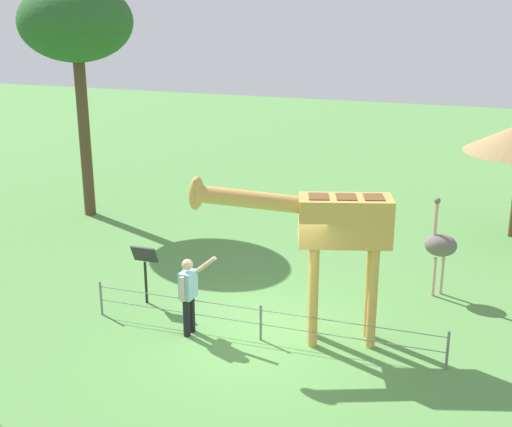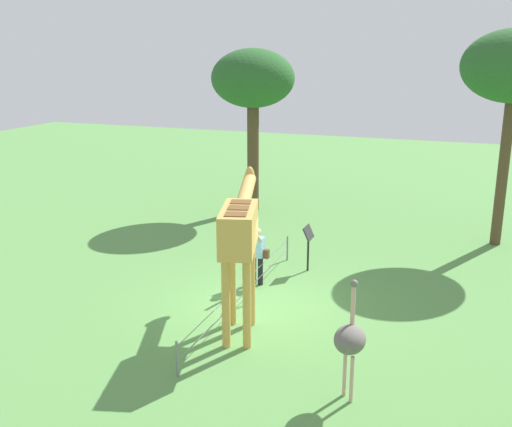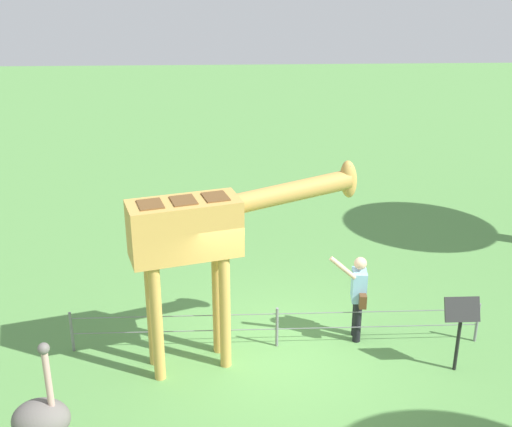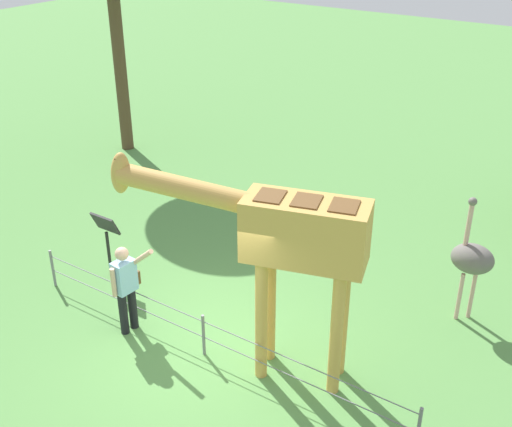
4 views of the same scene
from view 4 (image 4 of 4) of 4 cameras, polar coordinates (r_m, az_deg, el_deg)
ground_plane at (r=10.46m, az=-3.97°, el=-11.88°), size 60.00×60.00×0.00m
giraffe at (r=8.74m, az=2.45°, el=-2.26°), size 3.74×1.51×3.28m
visitor at (r=10.50m, az=-11.57°, el=-6.22°), size 0.70×0.59×1.67m
ostrich at (r=11.00m, az=18.80°, el=-3.87°), size 0.70×0.56×2.25m
info_sign at (r=11.98m, az=-13.27°, el=-1.65°), size 0.56×0.21×1.32m
wire_fence at (r=10.09m, az=-4.73°, el=-10.67°), size 7.05×0.05×0.75m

